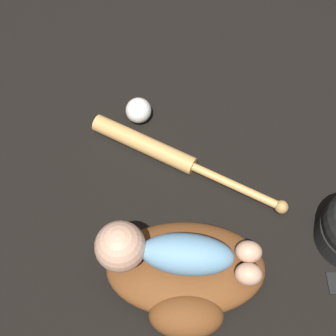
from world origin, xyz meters
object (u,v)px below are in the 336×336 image
Objects in this scene: baseball_glove at (186,275)px; baseball_bat at (162,152)px; baby_figure at (165,252)px; baseball at (138,110)px.

baseball_glove is 0.36m from baseball_bat.
baby_figure is 0.35m from baseball_bat.
baseball_glove is 0.11m from baby_figure.
baby_figure is at bearing 108.84° from baseball_bat.
baby_figure is 0.49m from baseball.
baseball_glove is at bearing 116.54° from baseball_bat.
baseball_bat is (0.16, -0.32, -0.02)m from baseball_glove.
baseball_bat is at bearing -71.16° from baby_figure.
baby_figure reaches higher than baseball_glove.
baseball_glove reaches higher than baseball_bat.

